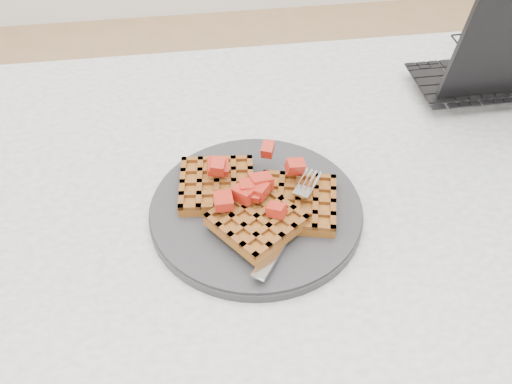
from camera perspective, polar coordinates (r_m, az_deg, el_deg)
The scene contains 6 objects.
table at distance 0.83m, azimuth 9.76°, elevation -6.51°, with size 1.20×0.80×0.75m.
plate at distance 0.71m, azimuth 0.00°, elevation -1.84°, with size 0.26×0.26×0.02m, color #252528.
waffles at distance 0.69m, azimuth 0.06°, elevation -0.97°, with size 0.20×0.19×0.03m.
strawberry_pile at distance 0.68m, azimuth 0.00°, elevation 0.84°, with size 0.15×0.15×0.02m, color #8A0800, non-canonical shape.
fork at distance 0.68m, azimuth 3.58°, elevation -2.85°, with size 0.02×0.18×0.02m, color silver, non-canonical shape.
laptop at distance 1.01m, azimuth 23.99°, elevation 11.84°, with size 0.32×0.23×0.21m.
Camera 1 is at (-0.21, -0.49, 1.27)m, focal length 40.00 mm.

